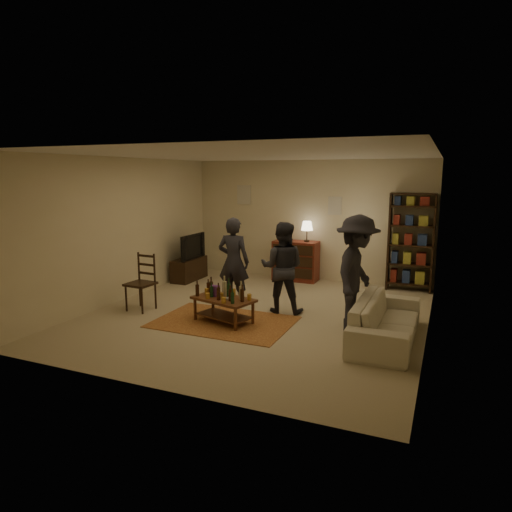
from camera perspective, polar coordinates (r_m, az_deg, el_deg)
The scene contains 13 objects.
floor at distance 7.94m, azimuth 0.16°, elevation -7.30°, with size 6.00×6.00×0.00m, color #C6B793.
room_shell at distance 10.60m, azimuth 3.22°, elevation 7.09°, with size 6.00×6.00×6.00m.
rug at distance 7.55m, azimuth -4.05°, elevation -8.21°, with size 2.20×1.50×0.01m, color brown.
coffee_table at distance 7.45m, azimuth -4.13°, elevation -5.48°, with size 1.11×0.79×0.75m.
dining_chair at distance 8.35m, azimuth -13.98°, elevation -2.89°, with size 0.47×0.47×1.02m.
tv_stand at distance 10.49m, azimuth -8.35°, elevation -0.91°, with size 0.40×1.00×1.06m.
dresser at distance 10.36m, azimuth 5.02°, elevation -0.47°, with size 1.00×0.50×1.36m.
bookshelf at distance 9.87m, azimuth 18.78°, elevation 1.78°, with size 0.90×0.34×2.02m.
floor_lamp at distance 9.41m, azimuth 12.19°, elevation 3.21°, with size 0.36×0.36×1.52m.
sofa at distance 6.94m, azimuth 15.95°, elevation -7.69°, with size 2.08×0.81×0.61m, color beige.
person_left at distance 8.33m, azimuth -2.82°, elevation -0.71°, with size 0.59×0.39×1.63m, color #23232A.
person_right at distance 7.90m, azimuth 3.30°, elevation -1.45°, with size 0.77×0.60×1.59m, color #26272E.
person_by_sofa at distance 7.11m, azimuth 12.46°, elevation -2.15°, with size 1.16×0.67×1.79m, color #232229.
Camera 1 is at (2.94, -6.97, 2.39)m, focal length 32.00 mm.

